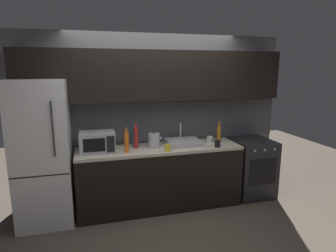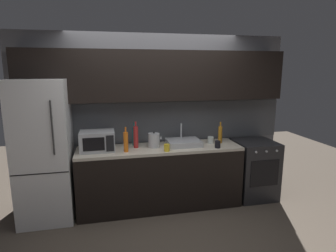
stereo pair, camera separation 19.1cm
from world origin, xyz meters
The scene contains 15 objects.
ground_plane centered at (0.00, 0.00, 0.00)m, with size 10.00×10.00×0.00m, color #4C4238.
back_wall centered at (0.00, 1.20, 1.55)m, with size 4.06×0.44×2.50m.
counter_run centered at (0.00, 0.90, 0.45)m, with size 2.32×0.60×0.90m.
refrigerator centered at (-1.54, 0.90, 0.94)m, with size 0.68×0.69×1.87m.
oven_range centered at (1.50, 0.90, 0.45)m, with size 0.60×0.62×0.90m.
microwave centered at (-0.86, 0.92, 1.04)m, with size 0.46×0.35×0.27m.
sink_basin centered at (0.36, 0.93, 0.94)m, with size 0.48×0.38×0.30m.
kettle centered at (-0.08, 0.92, 1.00)m, with size 0.20×0.16×0.22m.
wine_bottle_teal centered at (-0.34, 1.09, 1.04)m, with size 0.06×0.06×0.34m.
wine_bottle_amber centered at (0.93, 0.94, 1.03)m, with size 0.06×0.06×0.32m.
wine_bottle_orange centered at (-0.49, 0.77, 1.04)m, with size 0.06×0.06×0.34m.
wine_bottle_red centered at (-0.34, 0.95, 1.06)m, with size 0.07×0.07×0.37m.
mug_dark centered at (0.79, 0.69, 0.95)m, with size 0.08×0.08×0.10m, color black.
mug_clear centered at (0.78, 0.95, 0.95)m, with size 0.09×0.09×0.10m, color silver.
mug_yellow centered at (0.05, 0.68, 0.95)m, with size 0.08×0.08×0.10m, color gold.
Camera 1 is at (-0.90, -2.86, 1.99)m, focal length 30.09 mm.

